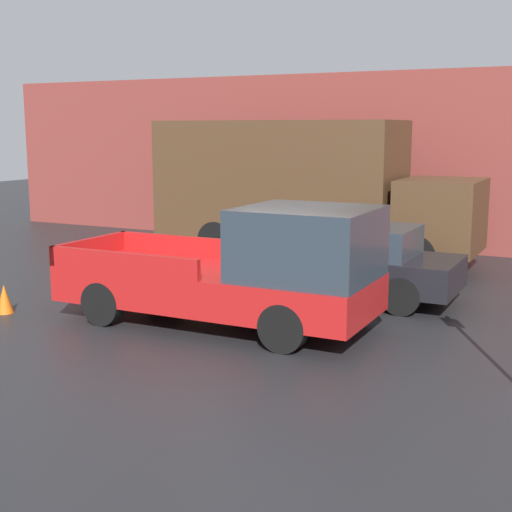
# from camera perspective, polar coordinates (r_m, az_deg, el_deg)

# --- Properties ---
(ground_plane) EXTENTS (60.00, 60.00, 0.00)m
(ground_plane) POSITION_cam_1_polar(r_m,az_deg,el_deg) (12.14, 1.90, -5.75)
(ground_plane) COLOR #232326
(building_wall) EXTENTS (28.00, 0.15, 4.87)m
(building_wall) POSITION_cam_1_polar(r_m,az_deg,el_deg) (20.04, 12.61, 7.39)
(building_wall) COLOR brown
(building_wall) RESTS_ON ground
(pickup_truck) EXTENTS (5.47, 2.12, 2.10)m
(pickup_truck) POSITION_cam_1_polar(r_m,az_deg,el_deg) (11.90, -0.81, -1.25)
(pickup_truck) COLOR red
(pickup_truck) RESTS_ON ground
(car) EXTENTS (4.37, 1.89, 1.47)m
(car) POSITION_cam_1_polar(r_m,az_deg,el_deg) (14.17, 7.36, -0.36)
(car) COLOR black
(car) RESTS_ON ground
(delivery_truck) EXTENTS (8.17, 2.40, 3.52)m
(delivery_truck) POSITION_cam_1_polar(r_m,az_deg,el_deg) (18.24, 3.50, 5.59)
(delivery_truck) COLOR #4C331E
(delivery_truck) RESTS_ON ground
(traffic_cone) EXTENTS (0.32, 0.32, 0.53)m
(traffic_cone) POSITION_cam_1_polar(r_m,az_deg,el_deg) (13.80, -19.48, -3.26)
(traffic_cone) COLOR orange
(traffic_cone) RESTS_ON ground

